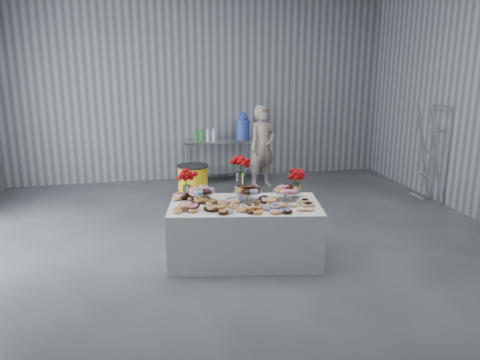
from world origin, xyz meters
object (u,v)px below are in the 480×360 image
at_px(prep_table, 220,153).
at_px(water_jug, 243,127).
at_px(display_table, 245,232).
at_px(trash_barrel, 193,185).
at_px(person, 262,147).
at_px(stepladder, 430,153).

height_order(prep_table, water_jug, water_jug).
xyz_separation_m(display_table, prep_table, (0.34, 3.98, 0.24)).
bearing_deg(prep_table, trash_barrel, -115.79).
distance_m(person, stepladder, 3.11).
bearing_deg(person, water_jug, 91.39).
relative_size(water_jug, stepladder, 0.30).
bearing_deg(person, prep_table, 119.24).
xyz_separation_m(water_jug, trash_barrel, (-1.23, -1.52, -0.79)).
xyz_separation_m(prep_table, stepladder, (3.42, -2.22, 0.29)).
bearing_deg(prep_table, stepladder, -33.07).
xyz_separation_m(display_table, trash_barrel, (-0.39, 2.46, -0.01)).
relative_size(display_table, water_jug, 3.43).
bearing_deg(water_jug, prep_table, 180.00).
bearing_deg(person, stepladder, -55.77).
xyz_separation_m(prep_table, water_jug, (0.50, -0.00, 0.53)).
bearing_deg(stepladder, display_table, -154.99).
height_order(display_table, stepladder, stepladder).
distance_m(display_table, stepladder, 4.18).
height_order(prep_table, stepladder, stepladder).
xyz_separation_m(prep_table, person, (0.77, -0.58, 0.20)).
bearing_deg(prep_table, person, -36.88).
bearing_deg(display_table, trash_barrel, 99.08).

